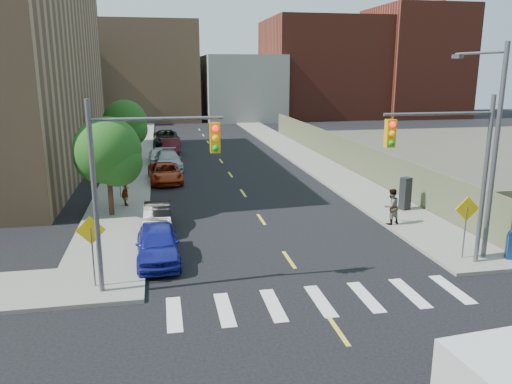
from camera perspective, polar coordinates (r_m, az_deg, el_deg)
name	(u,v)px	position (r m, az deg, el deg)	size (l,w,h in m)	color
ground	(362,366)	(14.83, 12.05, -18.86)	(160.00, 160.00, 0.00)	black
sidewalk_nw	(136,147)	(53.55, -13.57, 5.05)	(3.50, 73.00, 0.15)	gray
sidewalk_ne	(281,143)	(55.02, 2.83, 5.65)	(3.50, 73.00, 0.15)	gray
fence_north	(340,151)	(42.61, 9.58, 4.65)	(0.12, 44.00, 2.50)	#696C4C
bg_bldg_west	(44,82)	(83.15, -23.04, 11.48)	(14.00, 18.00, 12.00)	#592319
bg_bldg_midwest	(152,72)	(83.41, -11.77, 13.30)	(14.00, 16.00, 15.00)	#8C6B4C
bg_bldg_center	(241,88)	(82.51, -1.72, 11.84)	(12.00, 16.00, 10.00)	gray
bg_bldg_east	(320,69)	(87.72, 7.38, 13.82)	(18.00, 18.00, 16.00)	#592319
bg_bldg_fareast	(414,63)	(92.15, 17.59, 13.92)	(14.00, 16.00, 18.00)	#592319
smokestack	(438,32)	(94.28, 20.06, 16.77)	(1.80, 1.80, 28.00)	#8C6B4C
signal_nw	(138,171)	(17.75, -13.30, 2.40)	(4.59, 0.30, 7.00)	#59595E
signal_ne	(452,159)	(20.96, 21.53, 3.52)	(4.59, 0.30, 7.00)	#59595E
streetlight_ne	(490,137)	(22.83, 25.22, 5.71)	(0.25, 3.70, 9.00)	#59595E
warn_sign_nw	(91,238)	(19.05, -18.30, -5.06)	(1.06, 0.06, 2.83)	#59595E
warn_sign_ne	(466,216)	(22.56, 22.91, -2.54)	(1.06, 0.06, 2.83)	#59595E
warn_sign_midwest	(119,168)	(32.07, -15.40, 2.69)	(1.06, 0.06, 2.83)	#59595E
tree_west_near	(108,155)	(27.95, -16.59, 4.11)	(3.66, 3.64, 5.52)	#332114
tree_west_far	(125,125)	(42.78, -14.74, 7.44)	(3.66, 3.64, 5.52)	#332114
parked_car_blue	(158,244)	(21.57, -11.17, -5.86)	(1.79, 4.45, 1.52)	navy
parked_car_black	(158,217)	(25.88, -11.16, -2.77)	(1.37, 3.92, 1.29)	black
parked_car_red	(165,173)	(36.46, -10.34, 2.17)	(2.26, 4.90, 1.36)	maroon
parked_car_silver	(168,160)	(41.19, -10.02, 3.60)	(2.08, 5.11, 1.48)	#A0A2A7
parked_car_white	(158,156)	(43.91, -11.18, 4.05)	(1.52, 3.77, 1.29)	silver
parked_car_maroon	(171,147)	(47.93, -9.64, 5.08)	(1.62, 4.64, 1.53)	#380B0F
parked_car_grey	(167,138)	(54.67, -10.19, 6.14)	(2.58, 5.60, 1.56)	black
payphone	(405,194)	(29.53, 16.70, -0.17)	(0.55, 0.45, 1.85)	black
pedestrian_west	(125,190)	(30.16, -14.72, 0.21)	(0.66, 0.43, 1.80)	gray
pedestrian_east	(391,207)	(26.52, 15.20, -1.62)	(0.90, 0.70, 1.86)	gray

